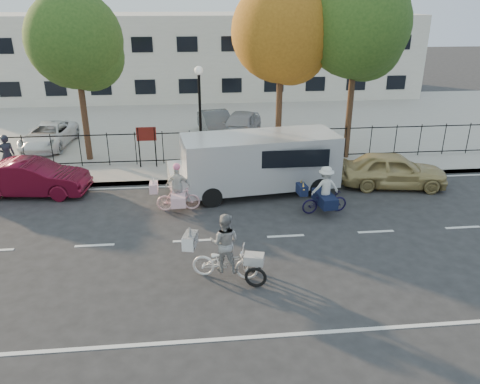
{
  "coord_description": "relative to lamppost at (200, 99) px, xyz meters",
  "views": [
    {
      "loc": [
        0.18,
        -13.1,
        7.07
      ],
      "look_at": [
        1.65,
        1.2,
        1.1
      ],
      "focal_mm": 35.0,
      "sensor_mm": 36.0,
      "label": 1
    }
  ],
  "objects": [
    {
      "name": "curb",
      "position": [
        -0.5,
        -1.75,
        -3.04
      ],
      "size": [
        60.0,
        0.1,
        0.15
      ],
      "primitive_type": "cube",
      "color": "#A8A399",
      "rests_on": "ground"
    },
    {
      "name": "ground",
      "position": [
        -0.5,
        -6.8,
        -3.11
      ],
      "size": [
        120.0,
        120.0,
        0.0
      ],
      "primitive_type": "plane",
      "color": "#333334"
    },
    {
      "name": "tree_mid",
      "position": [
        3.72,
        0.85,
        2.43
      ],
      "size": [
        4.32,
        4.32,
        7.92
      ],
      "color": "#442D1D",
      "rests_on": "ground"
    },
    {
      "name": "unicorn_bike",
      "position": [
        -0.98,
        -4.43,
        -2.45
      ],
      "size": [
        1.76,
        1.22,
        1.79
      ],
      "rotation": [
        0.0,
        0.0,
        1.59
      ],
      "color": "#FABEC3",
      "rests_on": "ground"
    },
    {
      "name": "lot_car_b",
      "position": [
        -7.51,
        3.58,
        -2.37
      ],
      "size": [
        2.31,
        4.39,
        1.18
      ],
      "primitive_type": "imported",
      "rotation": [
        0.0,
        0.0,
        -0.09
      ],
      "color": "white",
      "rests_on": "parking_lot"
    },
    {
      "name": "lot_car_c",
      "position": [
        0.91,
        4.64,
        -2.3
      ],
      "size": [
        2.0,
        4.21,
        1.33
      ],
      "primitive_type": "imported",
      "rotation": [
        0.0,
        0.0,
        0.15
      ],
      "color": "#474B4E",
      "rests_on": "parking_lot"
    },
    {
      "name": "bull_bike",
      "position": [
        4.17,
        -5.15,
        -2.42
      ],
      "size": [
        1.88,
        1.3,
        1.72
      ],
      "rotation": [
        0.0,
        0.0,
        1.68
      ],
      "color": "#140F33",
      "rests_on": "ground"
    },
    {
      "name": "iron_fence",
      "position": [
        -0.5,
        0.4,
        -2.21
      ],
      "size": [
        58.0,
        0.06,
        1.5
      ],
      "primitive_type": null,
      "color": "black",
      "rests_on": "sidewalk"
    },
    {
      "name": "street_sign",
      "position": [
        -2.35,
        0.0,
        -1.7
      ],
      "size": [
        0.85,
        0.06,
        1.8
      ],
      "color": "black",
      "rests_on": "sidewalk"
    },
    {
      "name": "parking_lot",
      "position": [
        -0.5,
        8.2,
        -3.04
      ],
      "size": [
        60.0,
        15.6,
        0.15
      ],
      "primitive_type": "cube",
      "color": "#A8A399",
      "rests_on": "ground"
    },
    {
      "name": "road_markings",
      "position": [
        -0.5,
        -6.8,
        -3.11
      ],
      "size": [
        60.0,
        9.52,
        0.01
      ],
      "primitive_type": null,
      "color": "silver",
      "rests_on": "ground"
    },
    {
      "name": "zebra_trike",
      "position": [
        0.4,
        -8.96,
        -2.38
      ],
      "size": [
        2.21,
        1.24,
        1.89
      ],
      "rotation": [
        0.0,
        0.0,
        1.32
      ],
      "color": "white",
      "rests_on": "ground"
    },
    {
      "name": "red_sedan",
      "position": [
        -6.54,
        -2.4,
        -2.42
      ],
      "size": [
        4.34,
        1.92,
        1.39
      ],
      "primitive_type": "imported",
      "rotation": [
        0.0,
        0.0,
        1.46
      ],
      "color": "#5B0A1E",
      "rests_on": "ground"
    },
    {
      "name": "sidewalk",
      "position": [
        -0.5,
        -0.7,
        -3.04
      ],
      "size": [
        60.0,
        2.2,
        0.15
      ],
      "primitive_type": "cube",
      "color": "#A8A399",
      "rests_on": "ground"
    },
    {
      "name": "gold_sedan",
      "position": [
        7.59,
        -3.0,
        -2.4
      ],
      "size": [
        4.37,
        2.31,
        1.42
      ],
      "primitive_type": "imported",
      "rotation": [
        0.0,
        0.0,
        1.41
      ],
      "color": "tan",
      "rests_on": "ground"
    },
    {
      "name": "lamppost",
      "position": [
        0.0,
        0.0,
        0.0
      ],
      "size": [
        0.36,
        0.36,
        4.33
      ],
      "color": "black",
      "rests_on": "sidewalk"
    },
    {
      "name": "white_van",
      "position": [
        2.07,
        -3.0,
        -1.85
      ],
      "size": [
        6.68,
        2.89,
        2.29
      ],
      "rotation": [
        0.0,
        0.0,
        0.12
      ],
      "color": "silver",
      "rests_on": "ground"
    },
    {
      "name": "pedestrian",
      "position": [
        -8.06,
        -0.52,
        -2.07
      ],
      "size": [
        0.77,
        0.66,
        1.78
      ],
      "primitive_type": "imported",
      "rotation": [
        0.0,
        0.0,
        3.57
      ],
      "color": "black",
      "rests_on": "sidewalk"
    },
    {
      "name": "building",
      "position": [
        -0.5,
        18.2,
        -0.11
      ],
      "size": [
        34.0,
        10.0,
        6.0
      ],
      "primitive_type": "cube",
      "color": "silver",
      "rests_on": "ground"
    },
    {
      "name": "lot_car_d",
      "position": [
        2.15,
        3.98,
        -2.25
      ],
      "size": [
        2.95,
        4.51,
        1.43
      ],
      "primitive_type": "imported",
      "rotation": [
        0.0,
        0.0,
        -0.33
      ],
      "color": "#9B9DA3",
      "rests_on": "parking_lot"
    },
    {
      "name": "tree_east",
      "position": [
        6.92,
        0.56,
        2.7
      ],
      "size": [
        4.53,
        4.53,
        8.3
      ],
      "color": "#442D1D",
      "rests_on": "ground"
    },
    {
      "name": "tree_west",
      "position": [
        -5.02,
        1.46,
        2.11
      ],
      "size": [
        4.07,
        4.07,
        7.47
      ],
      "color": "#442D1D",
      "rests_on": "ground"
    }
  ]
}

